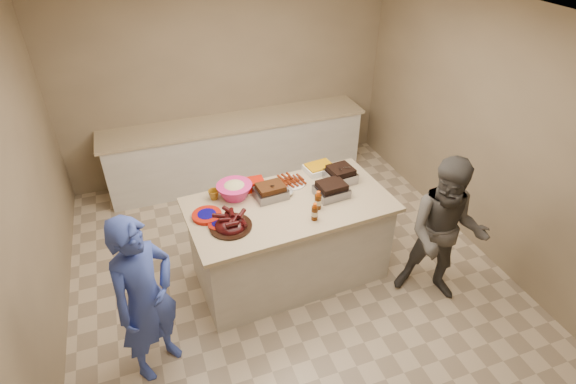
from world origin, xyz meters
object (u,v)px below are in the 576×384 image
object	(u,v)px
island	(290,273)
guest_blue	(162,361)
coleslaw_bowl	(235,197)
bbq_bottle_a	(314,219)
guest_gray	(430,291)
roasting_pan	(340,181)
bbq_bottle_b	(318,208)
mustard_bottle	(274,192)
rib_platter	(231,227)
plastic_cup	(214,199)

from	to	relation	value
island	guest_blue	world-z (taller)	island
coleslaw_bowl	bbq_bottle_a	distance (m)	0.86
island	coleslaw_bowl	xyz separation A→B (m)	(-0.48, 0.29, 0.95)
coleslaw_bowl	guest_gray	xyz separation A→B (m)	(1.78, -1.04, -0.95)
roasting_pan	bbq_bottle_b	xyz separation A→B (m)	(-0.41, -0.37, 0.00)
island	roasting_pan	xyz separation A→B (m)	(0.64, 0.20, 0.95)
bbq_bottle_a	mustard_bottle	world-z (taller)	bbq_bottle_a
bbq_bottle_b	guest_gray	world-z (taller)	bbq_bottle_b
coleslaw_bowl	bbq_bottle_b	size ratio (longest dim) A/B	1.83
island	coleslaw_bowl	distance (m)	1.10
roasting_pan	guest_gray	distance (m)	1.50
roasting_pan	guest_blue	bearing A→B (deg)	-164.21
coleslaw_bowl	mustard_bottle	bearing A→B (deg)	-7.61
rib_platter	bbq_bottle_a	world-z (taller)	bbq_bottle_a
roasting_pan	guest_blue	xyz separation A→B (m)	(-2.09, -0.85, -0.95)
rib_platter	roasting_pan	distance (m)	1.32
guest_gray	bbq_bottle_a	bearing A→B (deg)	-164.81
guest_gray	guest_blue	bearing A→B (deg)	-146.69
plastic_cup	bbq_bottle_b	bearing A→B (deg)	-28.71
roasting_pan	coleslaw_bowl	bearing A→B (deg)	169.27
roasting_pan	rib_platter	bearing A→B (deg)	-170.09
roasting_pan	bbq_bottle_b	world-z (taller)	bbq_bottle_b
island	rib_platter	xyz separation A→B (m)	(-0.63, -0.17, 0.95)
bbq_bottle_b	mustard_bottle	distance (m)	0.51
bbq_bottle_a	bbq_bottle_b	bearing A→B (deg)	57.21
island	bbq_bottle_b	xyz separation A→B (m)	(0.22, -0.17, 0.95)
bbq_bottle_b	guest_gray	bearing A→B (deg)	-28.45
bbq_bottle_b	coleslaw_bowl	bearing A→B (deg)	146.68
mustard_bottle	plastic_cup	bearing A→B (deg)	171.69
roasting_pan	coleslaw_bowl	size ratio (longest dim) A/B	0.78
rib_platter	bbq_bottle_a	size ratio (longest dim) A/B	2.17
roasting_pan	plastic_cup	distance (m)	1.32
rib_platter	bbq_bottle_b	bearing A→B (deg)	-0.30
island	plastic_cup	distance (m)	1.21
coleslaw_bowl	guest_gray	world-z (taller)	coleslaw_bowl
rib_platter	roasting_pan	size ratio (longest dim) A/B	1.42
bbq_bottle_b	rib_platter	bearing A→B (deg)	179.70
coleslaw_bowl	guest_blue	distance (m)	1.65
roasting_pan	bbq_bottle_a	distance (m)	0.73
island	plastic_cup	bearing A→B (deg)	151.11
coleslaw_bowl	bbq_bottle_b	xyz separation A→B (m)	(0.70, -0.46, 0.00)
rib_platter	guest_gray	size ratio (longest dim) A/B	0.25
island	rib_platter	size ratio (longest dim) A/B	5.10
coleslaw_bowl	rib_platter	bearing A→B (deg)	-108.88
bbq_bottle_a	guest_blue	xyz separation A→B (m)	(-1.58, -0.33, -0.95)
island	rib_platter	distance (m)	1.15
rib_platter	guest_blue	bearing A→B (deg)	-149.76
island	bbq_bottle_b	world-z (taller)	bbq_bottle_b
island	coleslaw_bowl	size ratio (longest dim) A/B	5.63
bbq_bottle_b	mustard_bottle	world-z (taller)	bbq_bottle_b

